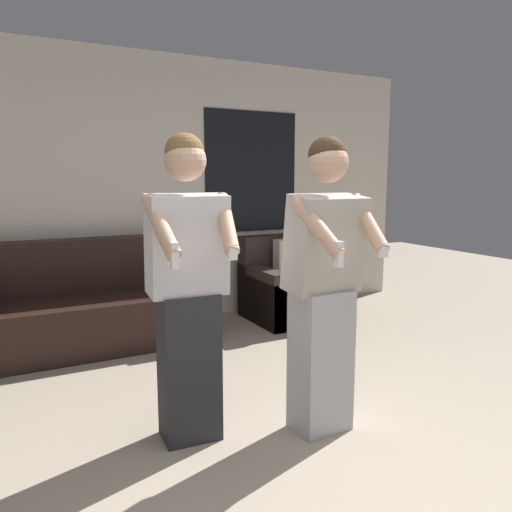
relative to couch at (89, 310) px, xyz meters
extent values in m
plane|color=tan|center=(0.66, -2.87, -0.32)|extent=(14.00, 14.00, 0.00)
cube|color=silver|center=(0.66, 0.45, 1.03)|extent=(6.28, 0.06, 2.70)
cube|color=black|center=(1.85, 0.42, 1.23)|extent=(1.10, 0.01, 1.30)
cube|color=black|center=(0.00, -0.05, -0.09)|extent=(2.15, 0.85, 0.45)
cube|color=black|center=(0.00, 0.26, 0.37)|extent=(2.15, 0.22, 0.48)
cube|color=black|center=(0.93, -0.05, -0.02)|extent=(0.28, 0.85, 0.59)
cube|color=#332823|center=(2.07, -0.12, -0.08)|extent=(0.93, 0.81, 0.47)
cube|color=#332823|center=(2.07, 0.19, 0.35)|extent=(0.93, 0.20, 0.39)
cube|color=#332823|center=(1.70, -0.12, -0.03)|extent=(0.18, 0.81, 0.57)
cube|color=#332823|center=(2.45, -0.12, -0.03)|extent=(0.18, 0.81, 0.57)
cube|color=#994C51|center=(2.07, -0.16, 0.16)|extent=(0.79, 0.65, 0.01)
cube|color=beige|center=(2.07, -0.06, 0.35)|extent=(0.36, 0.14, 0.36)
cube|color=#28282D|center=(0.24, -1.94, 0.11)|extent=(0.33, 0.26, 0.85)
cube|color=silver|center=(0.24, -1.95, 0.81)|extent=(0.44, 0.28, 0.56)
sphere|color=tan|center=(0.24, -1.95, 1.26)|extent=(0.23, 0.23, 0.23)
sphere|color=brown|center=(0.24, -1.94, 1.30)|extent=(0.21, 0.21, 0.21)
cylinder|color=tan|center=(0.05, -2.09, 0.93)|extent=(0.12, 0.36, 0.32)
cube|color=white|center=(0.07, -2.24, 0.80)|extent=(0.04, 0.04, 0.13)
cylinder|color=tan|center=(0.40, -2.11, 0.93)|extent=(0.16, 0.36, 0.32)
cube|color=white|center=(0.37, -2.26, 0.80)|extent=(0.05, 0.04, 0.08)
cube|color=#B2B2B7|center=(0.96, -2.21, 0.10)|extent=(0.33, 0.26, 0.85)
cube|color=#ADA89E|center=(0.96, -2.23, 0.80)|extent=(0.44, 0.30, 0.56)
sphere|color=tan|center=(0.96, -2.24, 1.25)|extent=(0.22, 0.22, 0.22)
sphere|color=#3D2819|center=(0.96, -2.23, 1.29)|extent=(0.21, 0.21, 0.21)
cylinder|color=tan|center=(0.79, -2.38, 0.92)|extent=(0.16, 0.36, 0.32)
cube|color=white|center=(0.82, -2.53, 0.79)|extent=(0.04, 0.04, 0.13)
cylinder|color=tan|center=(1.14, -2.37, 0.92)|extent=(0.12, 0.36, 0.32)
cube|color=white|center=(1.12, -2.52, 0.79)|extent=(0.05, 0.04, 0.08)
camera|label=1|loc=(-0.68, -4.51, 1.17)|focal=35.00mm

